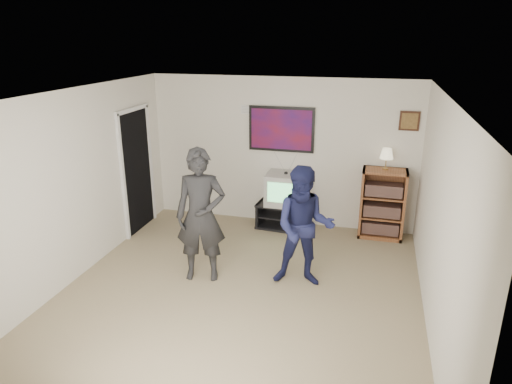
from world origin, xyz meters
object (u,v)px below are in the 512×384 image
at_px(crt_television, 286,189).
at_px(person_short, 304,227).
at_px(person_tall, 201,216).
at_px(bookshelf, 382,204).
at_px(media_stand, 283,216).

relative_size(crt_television, person_short, 0.39).
bearing_deg(person_short, person_tall, -179.05).
bearing_deg(crt_television, bookshelf, 1.70).
distance_m(bookshelf, person_short, 2.06).
xyz_separation_m(media_stand, person_tall, (-0.71, -1.93, 0.68)).
distance_m(bookshelf, person_tall, 3.06).
bearing_deg(bookshelf, crt_television, -178.18).
height_order(bookshelf, person_short, person_short).
xyz_separation_m(crt_television, person_short, (0.59, -1.74, 0.11)).
height_order(crt_television, person_tall, person_tall).
relative_size(media_stand, crt_television, 1.44).
distance_m(media_stand, crt_television, 0.48).
bearing_deg(person_short, media_stand, 102.71).
distance_m(person_tall, person_short, 1.35).
distance_m(crt_television, person_tall, 2.08).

